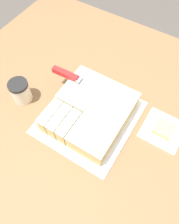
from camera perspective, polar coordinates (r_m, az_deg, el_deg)
name	(u,v)px	position (r m, az deg, el deg)	size (l,w,h in m)	color
ground_plane	(99,174)	(1.71, 2.47, -15.91)	(8.00, 8.00, 0.00)	#4C4742
countertop	(102,153)	(1.27, 3.25, -10.57)	(1.40, 1.10, 0.92)	brown
cake_board	(90,117)	(0.84, 0.00, -1.42)	(0.33, 0.36, 0.01)	silver
cake	(90,112)	(0.81, 0.24, 0.06)	(0.26, 0.29, 0.07)	tan
knife	(74,78)	(0.84, -4.07, 8.85)	(0.31, 0.04, 0.02)	silver
coffee_cup	(21,91)	(0.89, -17.56, 5.19)	(0.08, 0.08, 0.09)	beige
paper_napkin	(162,130)	(0.86, 18.52, -4.48)	(0.14, 0.14, 0.01)	white
brownie	(163,128)	(0.85, 18.76, -4.10)	(0.07, 0.07, 0.02)	tan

